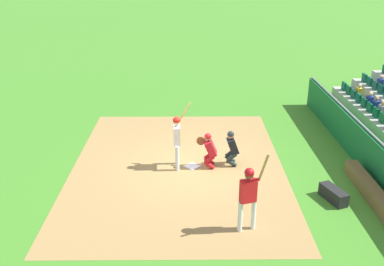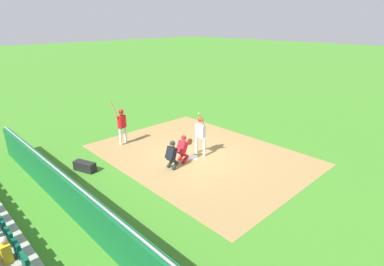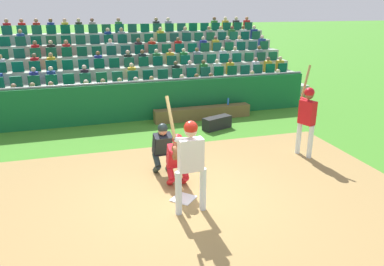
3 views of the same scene
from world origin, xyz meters
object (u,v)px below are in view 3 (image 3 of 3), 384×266
at_px(dugout_bench, 203,113).
at_px(on_deck_batter, 307,113).
at_px(home_plate_marker, 183,198).
at_px(catcher_crouching, 177,157).
at_px(water_bottle_on_bench, 228,101).
at_px(home_plate_umpire, 163,146).
at_px(equipment_duffel_bag, 217,123).
at_px(batter_at_plate, 190,156).

xyz_separation_m(dugout_bench, on_deck_batter, (-1.53, 4.03, 0.96)).
distance_m(home_plate_marker, catcher_crouching, 0.91).
xyz_separation_m(home_plate_marker, on_deck_batter, (-3.79, -1.38, 1.17)).
relative_size(home_plate_marker, catcher_crouching, 0.34).
relative_size(water_bottle_on_bench, on_deck_batter, 0.10).
relative_size(catcher_crouching, on_deck_batter, 0.54).
relative_size(home_plate_umpire, water_bottle_on_bench, 5.24).
bearing_deg(on_deck_batter, dugout_bench, -69.28).
xyz_separation_m(dugout_bench, equipment_duffel_bag, (-0.10, 1.20, -0.02)).
bearing_deg(water_bottle_on_bench, home_plate_umpire, 50.44).
height_order(batter_at_plate, equipment_duffel_bag, batter_at_plate).
height_order(home_plate_umpire, on_deck_batter, on_deck_batter).
height_order(batter_at_plate, on_deck_batter, on_deck_batter).
distance_m(water_bottle_on_bench, equipment_duffel_bag, 1.59).
height_order(home_plate_marker, water_bottle_on_bench, water_bottle_on_bench).
xyz_separation_m(catcher_crouching, equipment_duffel_bag, (-2.33, -3.63, -0.51)).
height_order(home_plate_umpire, water_bottle_on_bench, home_plate_umpire).
xyz_separation_m(catcher_crouching, on_deck_batter, (-3.76, -0.80, 0.46)).
bearing_deg(equipment_duffel_bag, batter_at_plate, 43.36).
xyz_separation_m(catcher_crouching, home_plate_umpire, (0.14, -0.80, -0.01)).
distance_m(home_plate_marker, batter_at_plate, 1.28).
distance_m(home_plate_umpire, dugout_bench, 4.70).
bearing_deg(home_plate_umpire, batter_at_plate, 93.35).
bearing_deg(on_deck_batter, batter_at_plate, 26.54).
bearing_deg(catcher_crouching, home_plate_umpire, -79.91).
relative_size(water_bottle_on_bench, equipment_duffel_bag, 0.25).
height_order(batter_at_plate, water_bottle_on_bench, batter_at_plate).
bearing_deg(dugout_bench, home_plate_marker, 67.35).
relative_size(home_plate_marker, home_plate_umpire, 0.34).
relative_size(batter_at_plate, home_plate_umpire, 1.75).
relative_size(home_plate_marker, on_deck_batter, 0.18).
bearing_deg(home_plate_umpire, dugout_bench, -120.54).
bearing_deg(equipment_duffel_bag, home_plate_marker, 40.71).
bearing_deg(home_plate_marker, dugout_bench, -112.65).
distance_m(water_bottle_on_bench, on_deck_batter, 4.17).
relative_size(home_plate_marker, water_bottle_on_bench, 1.77).
relative_size(batter_at_plate, dugout_bench, 0.65).
distance_m(dugout_bench, equipment_duffel_bag, 1.20).
relative_size(home_plate_marker, dugout_bench, 0.12).
xyz_separation_m(catcher_crouching, dugout_bench, (-2.23, -4.83, -0.50)).
distance_m(home_plate_umpire, equipment_duffel_bag, 3.79).
xyz_separation_m(batter_at_plate, catcher_crouching, (-0.03, -1.10, -0.47)).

